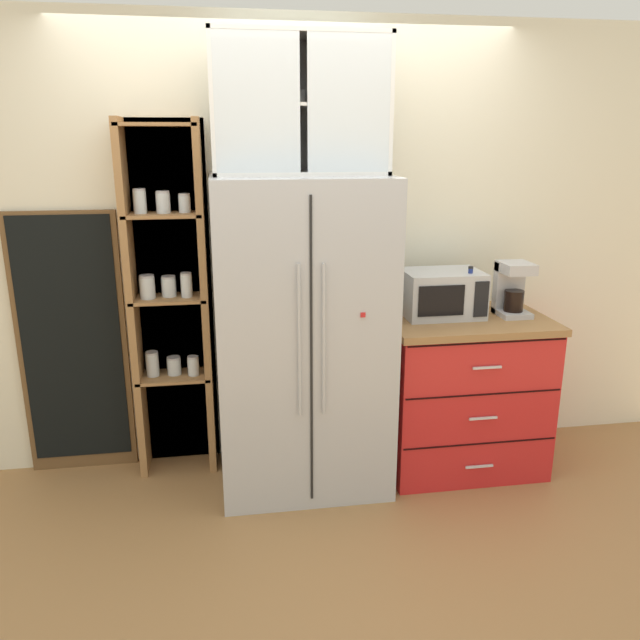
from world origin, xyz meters
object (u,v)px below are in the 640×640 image
chalkboard_menu (73,345)px  bottle_green (461,295)px  refrigerator (302,336)px  microwave (442,293)px  mug_red (467,309)px  bottle_cobalt (469,295)px  mug_cream (468,310)px  coffee_maker (512,288)px

chalkboard_menu → bottle_green: bearing=-5.2°
refrigerator → microwave: 0.84m
refrigerator → mug_red: 0.96m
bottle_green → bottle_cobalt: bearing=-90.0°
mug_cream → mug_red: (0.00, 0.02, 0.00)m
refrigerator → coffee_maker: (1.22, 0.03, 0.21)m
bottle_green → chalkboard_menu: size_ratio=0.16×
microwave → bottle_green: 0.14m
bottle_cobalt → chalkboard_menu: chalkboard_menu is taller
coffee_maker → mug_cream: bearing=-173.8°
coffee_maker → bottle_cobalt: size_ratio=1.04×
refrigerator → chalkboard_menu: bearing=165.6°
bottle_cobalt → bottle_green: (0.00, 0.13, -0.03)m
microwave → chalkboard_menu: bearing=173.2°
microwave → coffee_maker: 0.41m
mug_red → chalkboard_menu: size_ratio=0.08×
refrigerator → bottle_green: 0.97m
microwave → mug_red: 0.17m
mug_cream → bottle_cobalt: bearing=-102.5°
microwave → mug_red: microwave is taller
mug_cream → bottle_green: (-0.00, 0.12, 0.06)m
refrigerator → coffee_maker: size_ratio=5.55×
microwave → mug_cream: (0.13, -0.07, -0.08)m
refrigerator → microwave: bearing=5.3°
mug_cream → bottle_cobalt: bottle_cobalt is taller
coffee_maker → bottle_green: bearing=161.8°
microwave → bottle_cobalt: size_ratio=1.48×
chalkboard_menu → bottle_cobalt: bearing=-8.4°
coffee_maker → bottle_cobalt: bearing=-172.3°
chalkboard_menu → mug_cream: bearing=-8.2°
microwave → bottle_cobalt: 0.15m
mug_red → bottle_green: (-0.00, 0.10, 0.06)m
coffee_maker → mug_red: (-0.27, -0.01, -0.11)m
bottle_green → mug_red: bearing=-89.0°
bottle_cobalt → chalkboard_menu: (-2.22, 0.33, -0.28)m
microwave → bottle_green: (0.13, 0.05, -0.02)m
refrigerator → bottle_green: bearing=7.4°
mug_red → chalkboard_menu: bearing=172.2°
coffee_maker → mug_red: coffee_maker is taller
microwave → bottle_green: microwave is taller
refrigerator → coffee_maker: 1.24m
microwave → bottle_cobalt: bearing=-30.8°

